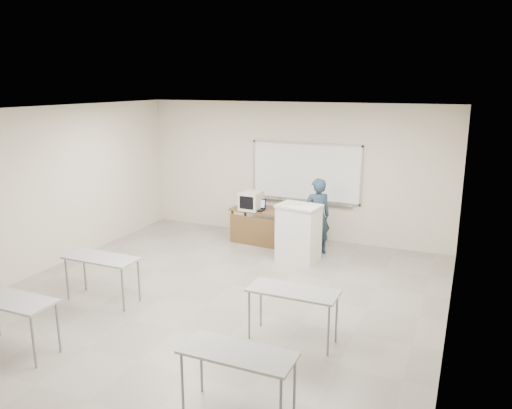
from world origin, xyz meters
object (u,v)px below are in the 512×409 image
at_px(mouse, 285,213).
at_px(podium, 299,233).
at_px(instructor_desk, 262,220).
at_px(crt_monitor, 251,201).
at_px(presenter, 317,216).
at_px(keyboard, 290,205).
at_px(whiteboard, 305,173).
at_px(laptop, 258,207).

bearing_deg(mouse, podium, -25.45).
bearing_deg(instructor_desk, podium, -28.42).
bearing_deg(crt_monitor, podium, -25.10).
bearing_deg(crt_monitor, presenter, -2.48).
relative_size(instructor_desk, keyboard, 2.98).
relative_size(keyboard, presenter, 0.30).
distance_m(whiteboard, laptop, 1.31).
height_order(podium, keyboard, keyboard).
distance_m(whiteboard, keyboard, 1.64).
bearing_deg(presenter, podium, 33.25).
bearing_deg(presenter, whiteboard, -95.81).
distance_m(mouse, keyboard, 0.89).
relative_size(whiteboard, crt_monitor, 5.29).
height_order(instructor_desk, keyboard, keyboard).
bearing_deg(mouse, presenter, 20.40).
xyz_separation_m(podium, laptop, (-1.16, 0.67, 0.24)).
xyz_separation_m(mouse, presenter, (0.71, -0.05, 0.02)).
bearing_deg(mouse, laptop, -162.16).
relative_size(instructor_desk, presenter, 0.89).
height_order(instructor_desk, podium, podium).
distance_m(podium, laptop, 1.36).
height_order(mouse, presenter, presenter).
relative_size(whiteboard, presenter, 1.58).
height_order(whiteboard, podium, whiteboard).
xyz_separation_m(laptop, keyboard, (1.01, -0.79, 0.33)).
bearing_deg(keyboard, crt_monitor, 128.66).
relative_size(podium, laptop, 3.67).
distance_m(podium, mouse, 0.81).
relative_size(crt_monitor, keyboard, 1.01).
height_order(podium, crt_monitor, crt_monitor).
relative_size(podium, crt_monitor, 2.40).
distance_m(whiteboard, mouse, 1.13).
distance_m(whiteboard, instructor_desk, 1.41).
relative_size(podium, mouse, 12.83).
distance_m(instructor_desk, laptop, 0.29).
height_order(instructor_desk, presenter, presenter).
height_order(crt_monitor, keyboard, keyboard).
xyz_separation_m(whiteboard, keyboard, (0.21, -1.59, -0.34)).
distance_m(instructor_desk, presenter, 1.29).
bearing_deg(presenter, laptop, -42.18).
bearing_deg(instructor_desk, presenter, -1.59).
height_order(whiteboard, presenter, whiteboard).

